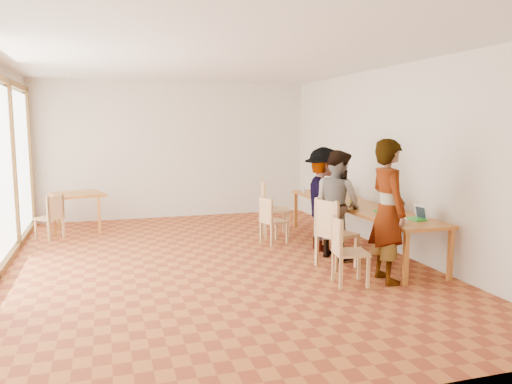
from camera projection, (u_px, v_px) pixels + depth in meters
The scene contains 24 objects.
ground at pixel (213, 263), 7.50m from camera, with size 8.00×8.00×0.00m, color #AB5929.
wall_back at pixel (175, 150), 11.09m from camera, with size 6.00×0.10×3.00m, color beige.
wall_front at pixel (328, 206), 3.50m from camera, with size 6.00×0.10×3.00m, color beige.
wall_right at pixel (391, 159), 8.16m from camera, with size 0.10×8.00×3.00m, color beige.
ceiling at pixel (210, 57), 7.09m from camera, with size 6.00×8.00×0.04m, color white.
communal_table at pixel (357, 207), 8.29m from camera, with size 0.80×4.00×0.75m.
side_table at pixel (77, 197), 9.66m from camera, with size 0.90×0.90×0.75m.
chair_near at pixel (344, 244), 6.41m from camera, with size 0.48×0.48×0.47m.
chair_mid at pixel (332, 226), 7.16m from camera, with size 0.59×0.59×0.54m.
chair_far at pixel (270, 216), 8.63m from camera, with size 0.47×0.47×0.44m.
chair_empty at pixel (269, 202), 9.25m from camera, with size 0.56×0.56×0.55m.
chair_spare at pixel (52, 212), 8.95m from camera, with size 0.54×0.54×0.43m.
person_near at pixel (388, 211), 6.51m from camera, with size 0.69×0.45×1.89m, color gray.
person_mid at pixel (337, 204), 7.74m from camera, with size 0.82×0.64×1.68m, color gray.
person_far at pixel (323, 199), 8.16m from camera, with size 1.10×0.63×1.70m, color gray.
laptop_near at pixel (419, 216), 6.94m from camera, with size 0.24×0.27×0.21m.
laptop_mid at pixel (387, 208), 7.52m from camera, with size 0.29×0.31×0.22m.
laptop_far at pixel (335, 193), 9.20m from camera, with size 0.30×0.32×0.22m.
yellow_mug at pixel (352, 204), 8.07m from camera, with size 0.11×0.11×0.09m, color yellow.
green_bottle at pixel (341, 190), 9.07m from camera, with size 0.07×0.07×0.28m, color #207A22.
clear_glass at pixel (304, 190), 9.74m from camera, with size 0.07×0.07×0.09m, color silver.
condiment_cup at pixel (405, 221), 6.72m from camera, with size 0.08×0.08×0.06m, color white.
pink_phone at pixel (327, 194), 9.52m from camera, with size 0.05×0.10×0.01m, color #DD4D8C.
black_pouch at pixel (335, 193), 9.26m from camera, with size 0.16×0.26×0.09m, color black.
Camera 1 is at (-1.49, -7.16, 2.06)m, focal length 35.00 mm.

